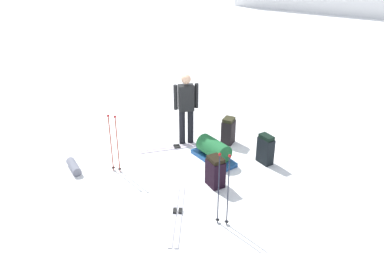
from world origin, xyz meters
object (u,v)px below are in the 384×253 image
Objects in this scene: ski_poles_planted_far at (114,141)px; sleeping_mat_rolled at (74,167)px; ski_pair_near at (177,212)px; gear_sled at (214,151)px; skier_standing at (186,106)px; backpack_large_dark at (228,131)px; backpack_bright at (215,172)px; backpack_small_spare at (265,149)px; ski_poles_planted_near at (223,186)px; ski_pair_far at (177,147)px.

ski_poles_planted_far is 2.33× the size of sleeping_mat_rolled.
gear_sled is at bearing 102.66° from ski_pair_near.
skier_standing is 2.78m from sleeping_mat_rolled.
ski_poles_planted_far is at bearing 33.39° from sleeping_mat_rolled.
backpack_large_dark is at bearing 34.44° from skier_standing.
sleeping_mat_rolled is at bearing -117.91° from skier_standing.
backpack_bright is 0.49× the size of ski_poles_planted_far.
gear_sled is at bearing -151.09° from backpack_small_spare.
backpack_small_spare is (1.92, 0.22, -0.63)m from skier_standing.
ski_poles_planted_near is at bearing 13.01° from ski_pair_near.
backpack_large_dark is 1.02× the size of backpack_bright.
backpack_large_dark is at bearing 163.16° from backpack_small_spare.
backpack_bright is 0.98m from gear_sled.
skier_standing is at bearing 75.13° from ski_poles_planted_far.
backpack_large_dark is at bearing 101.54° from ski_pair_near.
ski_poles_planted_far is 1.09m from sleeping_mat_rolled.
backpack_large_dark is at bearing 61.54° from ski_poles_planted_far.
backpack_small_spare reaches higher than backpack_bright.
sleeping_mat_rolled is at bearing -140.95° from backpack_small_spare.
skier_standing is 2.57× the size of backpack_small_spare.
sleeping_mat_rolled is (-2.19, -2.02, -0.13)m from gear_sled.
skier_standing is at bearing 62.09° from sleeping_mat_rolled.
ski_poles_planted_near reaches higher than ski_pair_near.
backpack_large_dark is 1.15m from backpack_small_spare.
skier_standing is 2.69× the size of backpack_bright.
ski_poles_planted_far is at bearing -106.08° from ski_pair_far.
ski_poles_planted_far is at bearing -133.22° from gear_sled.
ski_pair_near is (1.38, -2.23, -0.94)m from skier_standing.
ski_poles_planted_far reaches higher than backpack_small_spare.
gear_sled is (-1.24, 1.74, -0.54)m from ski_poles_planted_near.
backpack_small_spare is 0.52× the size of ski_poles_planted_far.
gear_sled is at bearing 42.79° from sleeping_mat_rolled.
ski_pair_near is 2.57× the size of backpack_large_dark.
backpack_bright is (0.10, 1.11, 0.30)m from ski_pair_near.
skier_standing is 3.01m from ski_poles_planted_near.
skier_standing reaches higher than ski_poles_planted_near.
backpack_bright is 2.14m from ski_poles_planted_far.
ski_poles_planted_near is (1.38, -2.60, 0.45)m from backpack_large_dark.
ski_poles_planted_near reaches higher than ski_pair_far.
backpack_large_dark is at bearing 45.40° from ski_pair_far.
gear_sled is (-0.43, 1.92, 0.21)m from ski_pair_near.
backpack_large_dark is 0.98× the size of backpack_small_spare.
ski_pair_near is at bearing 2.21° from sleeping_mat_rolled.
ski_pair_far is 2.61× the size of sleeping_mat_rolled.
backpack_small_spare is (0.53, 2.46, 0.31)m from ski_pair_near.
backpack_bright is at bearing 84.62° from ski_pair_near.
ski_pair_far is 2.28× the size of backpack_bright.
backpack_small_spare reaches higher than gear_sled.
ski_pair_near is 2.63× the size of backpack_bright.
skier_standing is at bearing 81.13° from ski_pair_far.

